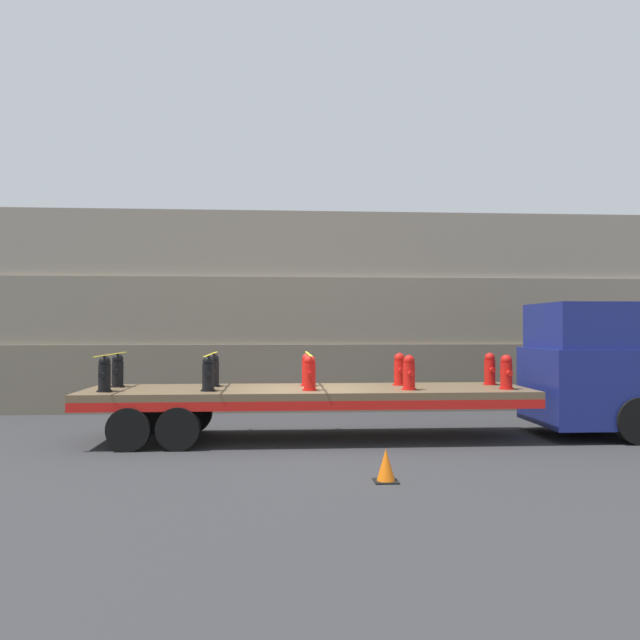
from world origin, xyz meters
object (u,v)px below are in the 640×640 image
at_px(flatbed_trailer, 282,397).
at_px(traffic_cone, 386,466).
at_px(fire_hydrant_black_far_1, 213,370).
at_px(fire_hydrant_red_far_3, 399,370).
at_px(truck_cab, 592,371).
at_px(fire_hydrant_black_far_0, 118,371).
at_px(fire_hydrant_black_near_1, 208,374).
at_px(fire_hydrant_red_far_2, 307,370).
at_px(fire_hydrant_black_near_0, 104,374).
at_px(fire_hydrant_red_far_4, 490,369).
at_px(fire_hydrant_red_near_2, 310,373).
at_px(fire_hydrant_red_near_4, 506,372).
at_px(fire_hydrant_red_near_3, 409,373).

bearing_deg(flatbed_trailer, traffic_cone, -67.41).
xyz_separation_m(fire_hydrant_black_far_1, fire_hydrant_red_far_3, (4.49, 0.00, 0.00)).
xyz_separation_m(truck_cab, fire_hydrant_red_far_3, (-4.57, 0.56, 0.01)).
distance_m(fire_hydrant_black_far_1, traffic_cone, 5.89).
xyz_separation_m(fire_hydrant_black_far_0, fire_hydrant_black_near_1, (2.25, -1.12, 0.00)).
xyz_separation_m(fire_hydrant_red_far_2, traffic_cone, (1.10, -4.67, -1.29)).
bearing_deg(fire_hydrant_black_near_1, fire_hydrant_black_far_0, 153.58).
bearing_deg(fire_hydrant_black_near_0, fire_hydrant_red_far_4, 7.08).
height_order(fire_hydrant_black_near_1, fire_hydrant_red_far_3, same).
distance_m(flatbed_trailer, fire_hydrant_black_far_0, 3.97).
bearing_deg(fire_hydrant_red_far_4, fire_hydrant_red_near_2, -166.05).
xyz_separation_m(fire_hydrant_black_far_0, fire_hydrant_red_far_2, (4.49, 0.00, 0.00)).
bearing_deg(fire_hydrant_red_far_3, truck_cab, -6.97).
relative_size(truck_cab, fire_hydrant_black_far_0, 4.03).
height_order(truck_cab, fire_hydrant_red_far_2, truck_cab).
bearing_deg(fire_hydrant_red_near_4, fire_hydrant_red_far_4, 90.00).
distance_m(fire_hydrant_black_far_1, fire_hydrant_red_far_2, 2.25).
xyz_separation_m(flatbed_trailer, fire_hydrant_black_near_0, (-3.88, -0.56, 0.59)).
distance_m(fire_hydrant_black_near_0, fire_hydrant_red_far_3, 6.83).
bearing_deg(fire_hydrant_red_near_2, fire_hydrant_red_near_3, 0.00).
xyz_separation_m(fire_hydrant_black_near_1, fire_hydrant_red_near_2, (2.25, 0.00, 0.00)).
height_order(fire_hydrant_black_near_0, fire_hydrant_red_far_2, same).
height_order(fire_hydrant_black_near_1, fire_hydrant_red_far_4, same).
bearing_deg(fire_hydrant_red_near_3, fire_hydrant_red_far_4, 26.42).
relative_size(fire_hydrant_black_far_1, fire_hydrant_red_near_4, 1.00).
distance_m(fire_hydrant_black_far_0, fire_hydrant_red_far_2, 4.49).
bearing_deg(traffic_cone, fire_hydrant_red_near_2, 107.21).
height_order(flatbed_trailer, fire_hydrant_red_far_2, fire_hydrant_red_far_2).
relative_size(fire_hydrant_red_near_3, fire_hydrant_red_near_4, 1.00).
height_order(truck_cab, fire_hydrant_red_near_3, truck_cab).
bearing_deg(fire_hydrant_red_near_2, fire_hydrant_black_near_0, 180.00).
xyz_separation_m(fire_hydrant_black_near_1, fire_hydrant_red_far_3, (4.49, 1.12, 0.00)).
bearing_deg(traffic_cone, fire_hydrant_black_near_1, 133.29).
xyz_separation_m(fire_hydrant_black_near_0, fire_hydrant_red_near_2, (4.49, 0.00, 0.00)).
height_order(fire_hydrant_red_near_2, fire_hydrant_red_near_3, same).
bearing_deg(truck_cab, fire_hydrant_red_far_4, 166.46).
relative_size(fire_hydrant_black_far_0, fire_hydrant_red_far_2, 1.00).
distance_m(fire_hydrant_black_near_0, fire_hydrant_red_far_2, 4.63).
distance_m(truck_cab, fire_hydrant_red_far_4, 2.38).
bearing_deg(fire_hydrant_red_far_3, fire_hydrant_red_near_2, -153.58).
distance_m(fire_hydrant_black_near_0, fire_hydrant_black_near_1, 2.25).
relative_size(fire_hydrant_black_near_0, fire_hydrant_red_near_2, 1.00).
bearing_deg(fire_hydrant_red_far_3, fire_hydrant_black_far_0, 180.00).
distance_m(fire_hydrant_black_near_1, fire_hydrant_red_near_4, 6.74).
bearing_deg(truck_cab, flatbed_trailer, 180.00).
bearing_deg(fire_hydrant_red_far_3, fire_hydrant_red_far_4, 0.00).
bearing_deg(fire_hydrant_red_near_4, fire_hydrant_black_near_0, 180.00).
height_order(fire_hydrant_red_far_4, traffic_cone, fire_hydrant_red_far_4).
relative_size(fire_hydrant_red_far_2, fire_hydrant_red_far_3, 1.00).
bearing_deg(truck_cab, fire_hydrant_red_near_4, -166.46).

